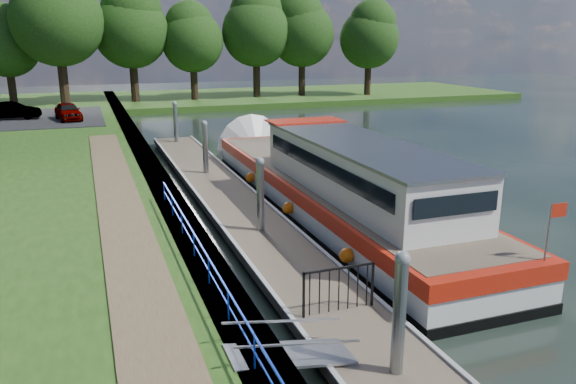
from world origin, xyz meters
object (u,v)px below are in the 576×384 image
object	(u,v)px
barge	(325,183)
car_a	(68,111)
pontoon	(229,201)
car_b	(12,111)

from	to	relation	value
barge	car_a	bearing A→B (deg)	112.19
pontoon	car_a	distance (m)	23.86
car_a	pontoon	bearing A→B (deg)	-85.16
pontoon	barge	world-z (taller)	barge
pontoon	barge	xyz separation A→B (m)	(3.60, -1.77, 0.90)
pontoon	car_a	bearing A→B (deg)	105.78
pontoon	barge	bearing A→B (deg)	-26.17
barge	car_a	world-z (taller)	barge
pontoon	car_a	size ratio (longest dim) A/B	7.81
car_a	car_b	distance (m)	4.30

